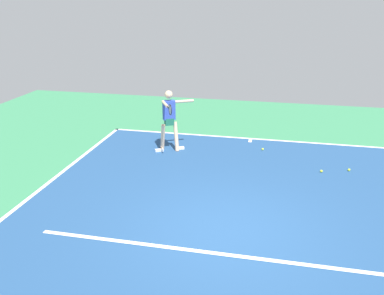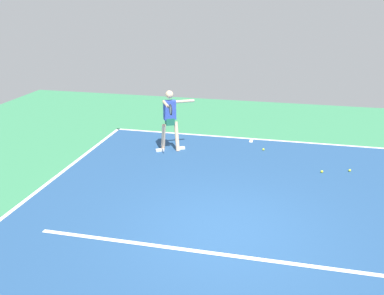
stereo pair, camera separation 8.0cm
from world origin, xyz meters
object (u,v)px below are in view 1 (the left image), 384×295
Objects in this scene: tennis_ball_by_sideline at (349,170)px; tennis_ball_by_baseline at (321,171)px; tennis_player at (170,117)px; tennis_ball_centre_court at (263,149)px.

tennis_ball_by_baseline is at bearing 18.79° from tennis_ball_by_sideline.
tennis_player reaches higher than tennis_ball_by_baseline.
tennis_ball_by_sideline is at bearing 154.84° from tennis_ball_centre_court.
tennis_ball_by_sideline is 1.00× the size of tennis_ball_by_baseline.
tennis_player is 5.03m from tennis_ball_by_sideline.
tennis_ball_centre_court is (2.27, -1.07, 0.00)m from tennis_ball_by_sideline.
tennis_ball_centre_court is (1.57, -1.31, 0.00)m from tennis_ball_by_baseline.
tennis_player is 2.88m from tennis_ball_centre_court.
tennis_ball_by_sideline is 0.74m from tennis_ball_by_baseline.
tennis_ball_by_baseline is 2.04m from tennis_ball_centre_court.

